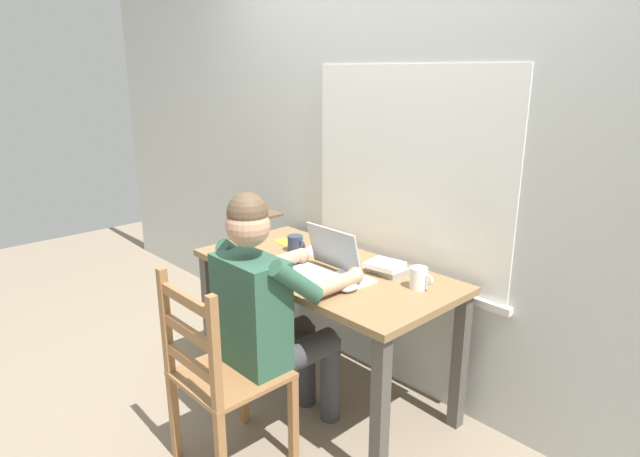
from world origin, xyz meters
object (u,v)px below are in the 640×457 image
(computer_mouse, at_px, (350,288))
(landscape_photo_print, at_px, (285,242))
(book_stack_side, at_px, (335,251))
(wooden_chair, at_px, (220,376))
(coffee_mug_dark, at_px, (296,243))
(coffee_mug_white, at_px, (419,278))
(desk, at_px, (323,286))
(seated_person, at_px, (270,309))
(laptop, at_px, (321,266))
(book_stack_main, at_px, (386,267))

(computer_mouse, distance_m, landscape_photo_print, 0.81)
(computer_mouse, xyz_separation_m, book_stack_side, (-0.40, 0.30, 0.01))
(wooden_chair, height_order, coffee_mug_dark, wooden_chair)
(book_stack_side, bearing_deg, computer_mouse, -37.24)
(coffee_mug_white, bearing_deg, wooden_chair, -116.54)
(desk, bearing_deg, book_stack_side, 116.83)
(wooden_chair, relative_size, book_stack_side, 4.94)
(seated_person, relative_size, wooden_chair, 1.33)
(computer_mouse, relative_size, coffee_mug_dark, 0.81)
(seated_person, distance_m, wooden_chair, 0.36)
(desk, xyz_separation_m, seated_person, (0.09, -0.42, 0.03))
(computer_mouse, height_order, landscape_photo_print, computer_mouse)
(seated_person, bearing_deg, laptop, 91.54)
(book_stack_side, bearing_deg, coffee_mug_white, -4.38)
(coffee_mug_dark, relative_size, book_stack_main, 0.63)
(wooden_chair, bearing_deg, coffee_mug_white, 63.46)
(desk, bearing_deg, seated_person, -77.50)
(wooden_chair, height_order, book_stack_side, wooden_chair)
(desk, height_order, book_stack_side, book_stack_side)
(desk, relative_size, book_stack_side, 7.48)
(seated_person, relative_size, coffee_mug_white, 10.35)
(desk, height_order, wooden_chair, wooden_chair)
(desk, xyz_separation_m, book_stack_main, (0.28, 0.17, 0.13))
(coffee_mug_white, bearing_deg, landscape_photo_print, -179.70)
(coffee_mug_dark, bearing_deg, coffee_mug_white, 4.81)
(laptop, relative_size, coffee_mug_dark, 2.68)
(computer_mouse, xyz_separation_m, coffee_mug_dark, (-0.60, 0.19, 0.03))
(book_stack_side, bearing_deg, laptop, -57.50)
(computer_mouse, distance_m, book_stack_main, 0.30)
(desk, relative_size, coffee_mug_dark, 11.32)
(computer_mouse, bearing_deg, book_stack_main, 96.87)
(desk, bearing_deg, computer_mouse, -22.93)
(coffee_mug_dark, relative_size, landscape_photo_print, 0.95)
(wooden_chair, xyz_separation_m, book_stack_side, (-0.18, 0.87, 0.32))
(desk, relative_size, laptop, 4.23)
(desk, relative_size, computer_mouse, 13.97)
(seated_person, relative_size, laptop, 3.72)
(seated_person, height_order, computer_mouse, seated_person)
(coffee_mug_white, distance_m, coffee_mug_dark, 0.79)
(wooden_chair, bearing_deg, landscape_photo_print, 123.67)
(wooden_chair, bearing_deg, laptop, 90.82)
(book_stack_main, bearing_deg, desk, -148.74)
(desk, relative_size, seated_person, 1.14)
(desk, xyz_separation_m, laptop, (0.08, -0.10, 0.16))
(coffee_mug_white, xyz_separation_m, coffee_mug_dark, (-0.79, -0.07, -0.01))
(laptop, xyz_separation_m, computer_mouse, (0.23, -0.03, -0.04))
(coffee_mug_dark, relative_size, book_stack_side, 0.66)
(wooden_chair, relative_size, computer_mouse, 9.24)
(wooden_chair, distance_m, computer_mouse, 0.68)
(book_stack_main, xyz_separation_m, landscape_photo_print, (-0.73, -0.05, -0.03))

